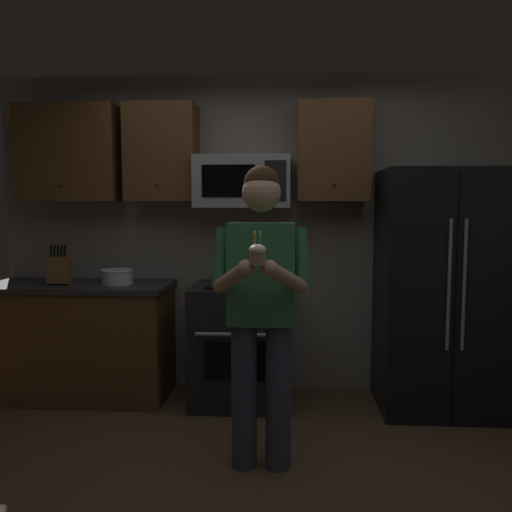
{
  "coord_description": "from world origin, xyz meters",
  "views": [
    {
      "loc": [
        0.23,
        -2.68,
        1.54
      ],
      "look_at": [
        0.03,
        0.31,
        1.25
      ],
      "focal_mm": 37.19,
      "sensor_mm": 36.0,
      "label": 1
    }
  ],
  "objects_px": {
    "person": "(261,301)",
    "cupcake": "(258,254)",
    "oven_range": "(242,343)",
    "knife_block": "(60,270)",
    "microwave": "(243,182)",
    "bowl_large_white": "(117,276)",
    "refrigerator": "(441,291)"
  },
  "relations": [
    {
      "from": "microwave",
      "to": "person",
      "type": "relative_size",
      "value": 0.42
    },
    {
      "from": "bowl_large_white",
      "to": "person",
      "type": "distance_m",
      "value": 1.6
    },
    {
      "from": "refrigerator",
      "to": "person",
      "type": "distance_m",
      "value": 1.64
    },
    {
      "from": "oven_range",
      "to": "refrigerator",
      "type": "xyz_separation_m",
      "value": [
        1.5,
        -0.04,
        0.44
      ]
    },
    {
      "from": "knife_block",
      "to": "oven_range",
      "type": "bearing_deg",
      "value": 1.18
    },
    {
      "from": "oven_range",
      "to": "person",
      "type": "bearing_deg",
      "value": -78.7
    },
    {
      "from": "knife_block",
      "to": "refrigerator",
      "type": "bearing_deg",
      "value": -0.19
    },
    {
      "from": "bowl_large_white",
      "to": "microwave",
      "type": "bearing_deg",
      "value": 6.55
    },
    {
      "from": "microwave",
      "to": "refrigerator",
      "type": "height_order",
      "value": "microwave"
    },
    {
      "from": "microwave",
      "to": "oven_range",
      "type": "bearing_deg",
      "value": -90.02
    },
    {
      "from": "person",
      "to": "cupcake",
      "type": "relative_size",
      "value": 10.13
    },
    {
      "from": "microwave",
      "to": "bowl_large_white",
      "type": "distance_m",
      "value": 1.24
    },
    {
      "from": "oven_range",
      "to": "knife_block",
      "type": "relative_size",
      "value": 2.91
    },
    {
      "from": "knife_block",
      "to": "cupcake",
      "type": "height_order",
      "value": "cupcake"
    },
    {
      "from": "person",
      "to": "cupcake",
      "type": "xyz_separation_m",
      "value": [
        0.0,
        -0.33,
        0.3
      ]
    },
    {
      "from": "microwave",
      "to": "cupcake",
      "type": "distance_m",
      "value": 1.58
    },
    {
      "from": "bowl_large_white",
      "to": "cupcake",
      "type": "xyz_separation_m",
      "value": [
        1.2,
        -1.39,
        0.31
      ]
    },
    {
      "from": "knife_block",
      "to": "cupcake",
      "type": "distance_m",
      "value": 2.15
    },
    {
      "from": "microwave",
      "to": "bowl_large_white",
      "type": "height_order",
      "value": "microwave"
    },
    {
      "from": "knife_block",
      "to": "person",
      "type": "bearing_deg",
      "value": -32.01
    },
    {
      "from": "knife_block",
      "to": "person",
      "type": "distance_m",
      "value": 1.94
    },
    {
      "from": "microwave",
      "to": "cupcake",
      "type": "relative_size",
      "value": 4.26
    },
    {
      "from": "bowl_large_white",
      "to": "person",
      "type": "relative_size",
      "value": 0.14
    },
    {
      "from": "person",
      "to": "cupcake",
      "type": "height_order",
      "value": "person"
    },
    {
      "from": "person",
      "to": "cupcake",
      "type": "bearing_deg",
      "value": -90.0
    },
    {
      "from": "oven_range",
      "to": "knife_block",
      "type": "bearing_deg",
      "value": -178.82
    },
    {
      "from": "microwave",
      "to": "knife_block",
      "type": "bearing_deg",
      "value": -174.06
    },
    {
      "from": "oven_range",
      "to": "person",
      "type": "distance_m",
      "value": 1.2
    },
    {
      "from": "bowl_large_white",
      "to": "cupcake",
      "type": "height_order",
      "value": "cupcake"
    },
    {
      "from": "oven_range",
      "to": "person",
      "type": "xyz_separation_m",
      "value": [
        0.21,
        -1.06,
        0.53
      ]
    },
    {
      "from": "cupcake",
      "to": "bowl_large_white",
      "type": "bearing_deg",
      "value": 130.66
    },
    {
      "from": "microwave",
      "to": "refrigerator",
      "type": "distance_m",
      "value": 1.72
    }
  ]
}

